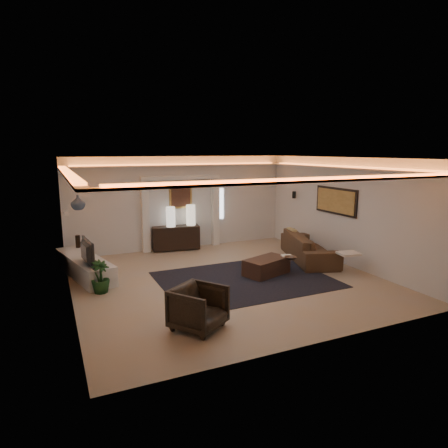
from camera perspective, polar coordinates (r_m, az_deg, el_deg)
name	(u,v)px	position (r m, az deg, el deg)	size (l,w,h in m)	color
floor	(227,279)	(9.57, 0.39, -8.08)	(7.00, 7.00, 0.00)	#9F8663
ceiling	(227,158)	(9.06, 0.41, 9.56)	(7.00, 7.00, 0.00)	white
wall_back	(180,203)	(12.43, -6.36, 3.09)	(7.00, 7.00, 0.00)	silver
wall_front	(321,257)	(6.27, 13.92, -4.65)	(7.00, 7.00, 0.00)	silver
wall_left	(67,233)	(8.39, -21.87, -1.27)	(7.00, 7.00, 0.00)	silver
wall_right	(344,211)	(11.11, 17.04, 1.79)	(7.00, 7.00, 0.00)	silver
cove_soffit	(227,171)	(9.07, 0.41, 7.79)	(7.00, 7.00, 0.04)	silver
daylight_slit	(220,204)	(12.90, -0.61, 2.98)	(0.25, 0.03, 1.00)	white
area_rug	(245,279)	(9.56, 3.10, -8.07)	(4.00, 3.00, 0.01)	black
pilaster_left	(145,217)	(12.09, -11.37, 1.05)	(0.22, 0.20, 2.20)	silver
pilaster_right	(215,212)	(12.79, -1.28, 1.78)	(0.22, 0.20, 2.20)	silver
alcove_header	(181,178)	(12.26, -6.29, 6.74)	(2.52, 0.20, 0.12)	silver
painting_frame	(181,197)	(12.38, -6.34, 3.99)	(0.74, 0.04, 0.74)	tan
painting_canvas	(181,197)	(12.36, -6.30, 3.98)	(0.62, 0.02, 0.62)	#4C2D1E
art_panel_frame	(336,201)	(11.28, 15.99, 3.25)	(0.04, 1.64, 0.74)	black
art_panel_gold	(335,201)	(11.27, 15.90, 3.25)	(0.02, 1.50, 0.62)	tan
wall_sconce	(294,195)	(12.73, 10.16, 4.21)	(0.12, 0.12, 0.22)	black
wall_niche	(66,213)	(9.74, -21.99, 1.48)	(0.10, 0.55, 0.04)	silver
console	(176,238)	(12.31, -7.02, -1.97)	(1.45, 0.45, 0.72)	black
lamp_left	(171,216)	(12.13, -7.77, 1.15)	(0.27, 0.27, 0.61)	white
lamp_right	(191,215)	(12.33, -4.86, 1.36)	(0.29, 0.29, 0.64)	white
media_ledge	(85,267)	(10.40, -19.64, -5.87)	(0.67, 2.66, 0.50)	silver
tv	(84,254)	(9.55, -19.77, -4.09)	(0.14, 1.03, 0.59)	black
figurine	(78,242)	(11.35, -20.51, -2.41)	(0.12, 0.12, 0.34)	black
ginger_jar	(78,202)	(10.03, -20.50, 2.96)	(0.34, 0.34, 0.35)	slate
plant	(100,277)	(9.02, -17.58, -7.35)	(0.40, 0.40, 0.72)	#153212
sofa	(309,247)	(11.41, 12.27, -3.29)	(1.00, 2.55, 0.74)	#4C2A19
throw_blanket	(349,254)	(10.24, 17.69, -4.12)	(0.50, 0.41, 0.05)	white
throw_pillow	(292,236)	(11.90, 9.82, -1.74)	(0.14, 0.45, 0.45)	tan
coffee_table	(266,267)	(9.93, 6.18, -6.19)	(1.15, 0.63, 0.43)	black
bowl	(291,258)	(9.87, 9.66, -4.94)	(0.28, 0.28, 0.07)	#453225
magazine	(287,256)	(10.14, 9.11, -4.62)	(0.26, 0.19, 0.03)	white
armchair	(199,308)	(6.96, -3.73, -12.10)	(0.81, 0.84, 0.76)	black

